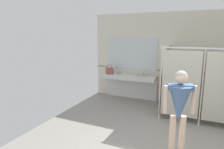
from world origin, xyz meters
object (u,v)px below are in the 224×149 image
object	(u,v)px
person_standing	(179,104)
soap_dispenser	(117,70)
paper_cup	(124,74)
handbag	(110,71)

from	to	relation	value
person_standing	soap_dispenser	world-z (taller)	person_standing
soap_dispenser	paper_cup	distance (m)	0.48
handbag	paper_cup	xyz separation A→B (m)	(0.53, 0.02, -0.07)
person_standing	paper_cup	xyz separation A→B (m)	(-2.03, 2.58, -0.11)
handbag	soap_dispenser	world-z (taller)	handbag
person_standing	paper_cup	distance (m)	3.29
person_standing	paper_cup	size ratio (longest dim) A/B	18.44
person_standing	soap_dispenser	distance (m)	3.74
handbag	soap_dispenser	xyz separation A→B (m)	(0.14, 0.29, -0.03)
person_standing	paper_cup	bearing A→B (deg)	128.11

